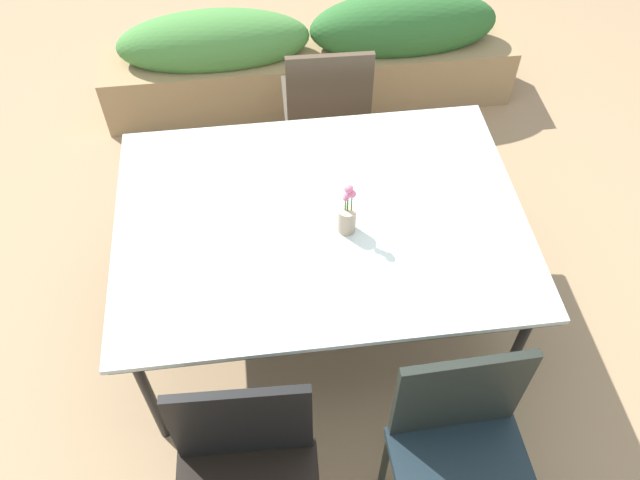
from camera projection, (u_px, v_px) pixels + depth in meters
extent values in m
plane|color=#9E7F5B|center=(319.00, 308.00, 3.14)|extent=(12.00, 12.00, 0.00)
cube|color=silver|center=(320.00, 218.00, 2.57)|extent=(1.60, 1.16, 0.02)
cube|color=black|center=(320.00, 222.00, 2.58)|extent=(1.57, 1.14, 0.02)
cylinder|color=black|center=(149.00, 396.00, 2.48)|extent=(0.04, 0.04, 0.70)
cylinder|color=black|center=(514.00, 355.00, 2.59)|extent=(0.04, 0.04, 0.70)
cylinder|color=black|center=(158.00, 204.00, 3.10)|extent=(0.04, 0.04, 0.70)
cylinder|color=black|center=(452.00, 177.00, 3.21)|extent=(0.04, 0.04, 0.70)
cube|color=#4C4537|center=(325.00, 102.00, 3.40)|extent=(0.44, 0.44, 0.04)
cube|color=#4C3D2D|center=(330.00, 93.00, 3.11)|extent=(0.41, 0.04, 0.42)
cylinder|color=#4C3D2D|center=(287.00, 115.00, 3.70)|extent=(0.03, 0.03, 0.45)
cylinder|color=#4C3D2D|center=(355.00, 110.00, 3.72)|extent=(0.03, 0.03, 0.45)
cylinder|color=#4C3D2D|center=(292.00, 163.00, 3.45)|extent=(0.03, 0.03, 0.45)
cylinder|color=#4C3D2D|center=(365.00, 158.00, 3.47)|extent=(0.03, 0.03, 0.45)
cube|color=black|center=(460.00, 395.00, 2.10)|extent=(0.43, 0.04, 0.44)
cylinder|color=black|center=(493.00, 444.00, 2.48)|extent=(0.03, 0.03, 0.46)
cylinder|color=black|center=(385.00, 460.00, 2.44)|extent=(0.03, 0.03, 0.46)
cube|color=black|center=(242.00, 423.00, 2.09)|extent=(0.45, 0.05, 0.42)
cylinder|color=black|center=(311.00, 469.00, 2.44)|extent=(0.03, 0.03, 0.42)
cylinder|color=black|center=(194.00, 479.00, 2.42)|extent=(0.03, 0.03, 0.42)
cylinder|color=tan|center=(347.00, 220.00, 2.47)|extent=(0.07, 0.07, 0.11)
cylinder|color=#2D662D|center=(347.00, 206.00, 2.41)|extent=(0.01, 0.01, 0.12)
sphere|color=pink|center=(348.00, 195.00, 2.37)|extent=(0.03, 0.03, 0.03)
cylinder|color=#2D662D|center=(348.00, 203.00, 2.40)|extent=(0.01, 0.01, 0.15)
sphere|color=pink|center=(349.00, 189.00, 2.34)|extent=(0.03, 0.03, 0.03)
cylinder|color=#2D662D|center=(351.00, 206.00, 2.41)|extent=(0.01, 0.01, 0.13)
sphere|color=pink|center=(352.00, 194.00, 2.36)|extent=(0.03, 0.03, 0.03)
cylinder|color=#2D662D|center=(345.00, 207.00, 2.42)|extent=(0.01, 0.01, 0.10)
sphere|color=pink|center=(346.00, 198.00, 2.38)|extent=(0.03, 0.03, 0.03)
cube|color=#9E7F56|center=(310.00, 75.00, 3.99)|extent=(2.45, 0.42, 0.36)
ellipsoid|color=#47843D|center=(214.00, 42.00, 3.73)|extent=(1.10, 0.38, 0.36)
ellipsoid|color=#2D662D|center=(403.00, 25.00, 3.80)|extent=(1.10, 0.38, 0.40)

